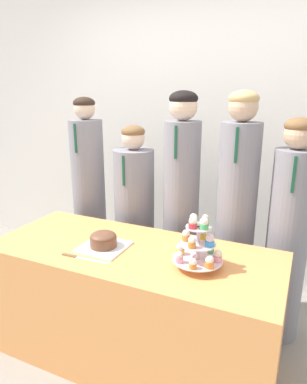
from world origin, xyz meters
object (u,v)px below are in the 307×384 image
object	(u,v)px
cake_knife	(77,257)
student_2	(181,210)
cupcake_stand	(198,244)
student_3	(235,219)
student_4	(287,238)
student_0	(89,201)
round_cake	(103,241)
student_1	(135,221)

from	to	relation	value
cake_knife	student_2	distance (m)	0.89
cupcake_stand	student_3	bearing A→B (deg)	84.39
student_2	student_3	bearing A→B (deg)	0.00
cake_knife	student_4	distance (m)	1.35
student_4	student_0	bearing A→B (deg)	180.00
round_cake	student_4	xyz separation A→B (m)	(1.00, 0.66, -0.06)
cake_knife	cupcake_stand	size ratio (longest dim) A/B	1.04
student_0	student_4	size ratio (longest dim) A/B	1.07
round_cake	student_3	bearing A→B (deg)	45.20
cake_knife	student_3	xyz separation A→B (m)	(0.72, 0.83, 0.06)
round_cake	student_1	size ratio (longest dim) A/B	0.19
cake_knife	student_0	xyz separation A→B (m)	(-0.50, 0.83, 0.03)
student_0	student_2	xyz separation A→B (m)	(0.82, 0.00, 0.04)
student_1	student_4	bearing A→B (deg)	-0.00
student_1	cake_knife	bearing A→B (deg)	-85.17
round_cake	student_2	world-z (taller)	student_2
cake_knife	student_1	size ratio (longest dim) A/B	0.22
cupcake_stand	student_4	xyz separation A→B (m)	(0.41, 0.65, -0.15)
cake_knife	student_2	world-z (taller)	student_2
cake_knife	student_4	size ratio (longest dim) A/B	0.20
cake_knife	student_1	xyz separation A→B (m)	(-0.07, 0.83, -0.08)
cake_knife	student_0	distance (m)	0.97
student_1	student_4	world-z (taller)	student_4
round_cake	cake_knife	world-z (taller)	round_cake
round_cake	student_1	world-z (taller)	student_1
round_cake	student_2	size ratio (longest dim) A/B	0.16
student_3	student_4	distance (m)	0.35
cake_knife	student_1	world-z (taller)	student_1
student_2	student_3	world-z (taller)	same
cake_knife	student_4	bearing A→B (deg)	35.75
cupcake_stand	student_1	world-z (taller)	student_1
student_2	student_4	xyz separation A→B (m)	(0.75, -0.00, -0.08)
cupcake_stand	student_3	world-z (taller)	student_3
student_1	student_3	distance (m)	0.80
round_cake	student_1	xyz separation A→B (m)	(-0.14, 0.66, -0.13)
cupcake_stand	student_4	size ratio (longest dim) A/B	0.20
student_2	student_3	distance (m)	0.40
student_0	student_3	xyz separation A→B (m)	(1.22, 0.00, 0.03)
cupcake_stand	student_4	bearing A→B (deg)	57.91
cake_knife	student_0	size ratio (longest dim) A/B	0.19
cake_knife	student_2	xyz separation A→B (m)	(0.32, 0.83, 0.07)
student_1	student_0	bearing A→B (deg)	180.00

